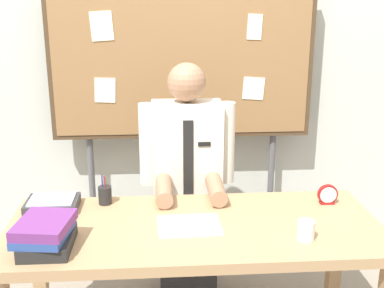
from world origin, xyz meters
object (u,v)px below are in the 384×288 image
Objects in this scene: desk_clock at (328,195)px; paper_tray at (52,204)px; open_notebook at (189,225)px; desk at (195,241)px; pen_holder at (105,195)px; person at (187,193)px; book_stack at (46,234)px; coffee_mug at (306,230)px; bulletin_board at (182,61)px.

paper_tray is at bearing 178.50° from desk_clock.
desk is at bearing 36.09° from open_notebook.
paper_tray is at bearing 161.93° from desk.
paper_tray is (-0.26, -0.05, -0.02)m from pen_holder.
person is at bearing 87.34° from open_notebook.
book_stack is at bearing -130.86° from person.
desk_clock reaches higher than desk.
pen_holder is (-1.17, 0.09, 0.00)m from desk_clock.
pen_holder is at bearing 153.55° from coffee_mug.
pen_holder reaches higher than desk_clock.
person reaches higher than coffee_mug.
bulletin_board is 6.69× the size of book_stack.
bulletin_board is at bearing 111.31° from coffee_mug.
person is 1.01m from book_stack.
desk is 20.06× the size of coffee_mug.
bulletin_board is at bearing 90.02° from person.
coffee_mug is 1.27m from paper_tray.
book_stack is 0.98× the size of open_notebook.
open_notebook is (-0.03, -0.59, 0.08)m from person.
open_notebook is (0.63, 0.17, -0.06)m from book_stack.
open_notebook is 1.14× the size of paper_tray.
desk is 0.76m from paper_tray.
desk is 0.55m from pen_holder.
open_notebook is at bearing 162.24° from coffee_mug.
book_stack reaches higher than desk_clock.
coffee_mug is at bearing 0.11° from book_stack.
bulletin_board is 6.59× the size of open_notebook.
desk_clock is at bearing -50.33° from bulletin_board.
pen_holder is at bearing -120.10° from bulletin_board.
person reaches higher than paper_tray.
book_stack is (-0.65, -1.24, -0.58)m from bulletin_board.
paper_tray is (-1.43, 0.04, -0.02)m from desk_clock.
pen_holder is (-0.93, 0.46, 0.00)m from coffee_mug.
desk is 0.92× the size of bulletin_board.
person reaches higher than pen_holder.
pen_holder reaches higher than coffee_mug.
desk is 6.06× the size of open_notebook.
bulletin_board reaches higher than person.
bulletin_board reaches higher than book_stack.
pen_holder is (-0.42, 0.30, 0.04)m from open_notebook.
open_notebook is at bearing -92.66° from person.
person reaches higher than desk.
desk_clock reaches higher than paper_tray.
bulletin_board reaches higher than desk_clock.
open_notebook is 0.77m from desk_clock.
coffee_mug is at bearing -26.45° from pen_holder.
desk_clock is at bearing 15.56° from book_stack.
pen_holder is 0.27m from paper_tray.
desk is 6.88× the size of paper_tray.
paper_tray reaches higher than desk.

